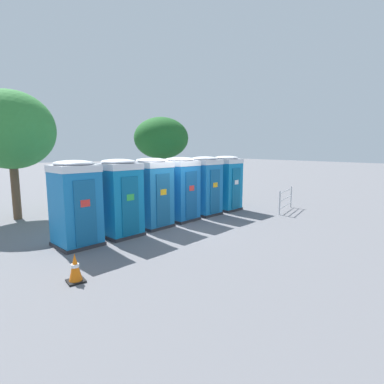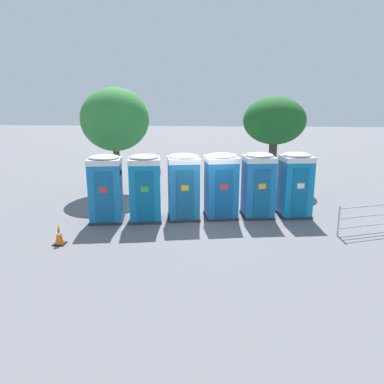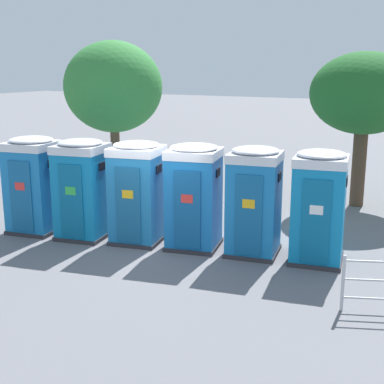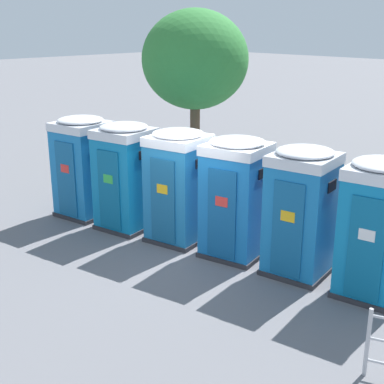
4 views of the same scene
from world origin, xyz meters
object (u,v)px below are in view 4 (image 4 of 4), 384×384
object	(u,v)px
portapotty_2	(178,185)
portapotty_0	(83,166)
street_tree_0	(195,60)
portapotty_5	(377,228)
portapotty_3	(236,197)
portapotty_1	(126,176)
portapotty_4	(301,211)

from	to	relation	value
portapotty_2	portapotty_0	bearing A→B (deg)	-168.80
portapotty_0	portapotty_2	world-z (taller)	same
portapotty_2	street_tree_0	bearing A→B (deg)	131.22
street_tree_0	portapotty_5	bearing A→B (deg)	-24.22
portapotty_2	portapotty_5	size ratio (longest dim) A/B	1.00
portapotty_3	portapotty_1	bearing A→B (deg)	-167.41
portapotty_4	street_tree_0	bearing A→B (deg)	150.05
portapotty_4	portapotty_0	bearing A→B (deg)	-169.31
portapotty_0	portapotty_2	size ratio (longest dim) A/B	1.00
portapotty_4	portapotty_2	bearing A→B (deg)	-169.81
portapotty_4	portapotty_5	size ratio (longest dim) A/B	1.00
portapotty_0	portapotty_5	world-z (taller)	same
portapotty_0	portapotty_1	size ratio (longest dim) A/B	1.00
portapotty_1	portapotty_2	size ratio (longest dim) A/B	1.00
portapotty_3	portapotty_4	world-z (taller)	same
portapotty_1	portapotty_3	size ratio (longest dim) A/B	1.00
portapotty_3	portapotty_2	bearing A→B (deg)	-169.08
portapotty_0	portapotty_5	distance (m)	7.32
portapotty_4	portapotty_5	world-z (taller)	same
portapotty_3	portapotty_5	distance (m)	2.93
portapotty_1	portapotty_4	size ratio (longest dim) A/B	1.00
portapotty_1	portapotty_3	distance (m)	2.93
portapotty_4	street_tree_0	distance (m)	8.11
portapotty_2	portapotty_3	world-z (taller)	same
portapotty_3	street_tree_0	distance (m)	7.09
portapotty_2	portapotty_3	xyz separation A→B (m)	(1.44, 0.28, -0.00)
portapotty_3	portapotty_4	size ratio (longest dim) A/B	1.00
portapotty_0	portapotty_4	size ratio (longest dim) A/B	1.00
portapotty_1	portapotty_3	bearing A→B (deg)	12.59
portapotty_5	street_tree_0	bearing A→B (deg)	155.78
portapotty_3	street_tree_0	bearing A→B (deg)	142.08
street_tree_0	portapotty_4	bearing A→B (deg)	-29.95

